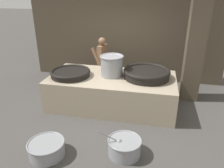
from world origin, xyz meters
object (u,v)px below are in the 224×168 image
object	(u,v)px
stock_pot	(112,65)
prep_bowl_vegetables	(124,146)
prep_bowl_meat	(47,148)
giant_wok_near	(70,73)
cook	(102,61)
giant_wok_far	(147,73)

from	to	relation	value
stock_pot	prep_bowl_vegetables	bearing A→B (deg)	-71.44
prep_bowl_vegetables	stock_pot	bearing A→B (deg)	108.56
stock_pot	prep_bowl_meat	distance (m)	2.63
giant_wok_near	cook	bearing A→B (deg)	67.86
cook	giant_wok_far	bearing A→B (deg)	154.61
stock_pot	cook	distance (m)	1.20
stock_pot	prep_bowl_meat	bearing A→B (deg)	-108.65
stock_pot	cook	world-z (taller)	cook
giant_wok_near	cook	size ratio (longest dim) A/B	0.65
giant_wok_far	prep_bowl_vegetables	bearing A→B (deg)	-96.91
giant_wok_far	prep_bowl_vegetables	world-z (taller)	giant_wok_far
giant_wok_far	prep_bowl_meat	size ratio (longest dim) A/B	1.71
giant_wok_far	prep_bowl_vegetables	distance (m)	2.18
cook	prep_bowl_vegetables	size ratio (longest dim) A/B	1.96
giant_wok_far	stock_pot	world-z (taller)	stock_pot
stock_pot	cook	size ratio (longest dim) A/B	0.38
giant_wok_far	stock_pot	distance (m)	0.93
giant_wok_near	giant_wok_far	world-z (taller)	giant_wok_far
giant_wok_far	stock_pot	size ratio (longest dim) A/B	1.95
giant_wok_near	prep_bowl_meat	distance (m)	2.22
giant_wok_far	stock_pot	xyz separation A→B (m)	(-0.91, -0.02, 0.16)
giant_wok_far	cook	distance (m)	1.77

